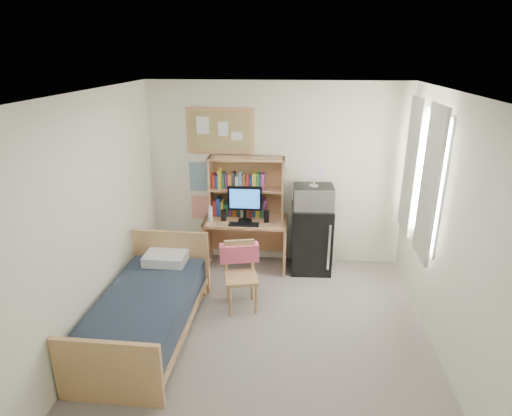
# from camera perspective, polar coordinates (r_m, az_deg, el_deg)

# --- Properties ---
(floor) EXTENTS (3.60, 4.20, 0.02)m
(floor) POSITION_cam_1_polar(r_m,az_deg,el_deg) (4.79, 1.04, -18.03)
(floor) COLOR gray
(floor) RESTS_ON ground
(ceiling) EXTENTS (3.60, 4.20, 0.02)m
(ceiling) POSITION_cam_1_polar(r_m,az_deg,el_deg) (3.78, 1.29, 14.80)
(ceiling) COLOR white
(ceiling) RESTS_ON wall_back
(wall_back) EXTENTS (3.60, 0.04, 2.60)m
(wall_back) POSITION_cam_1_polar(r_m,az_deg,el_deg) (6.09, 2.65, 4.39)
(wall_back) COLOR white
(wall_back) RESTS_ON floor
(wall_front) EXTENTS (3.60, 0.04, 2.60)m
(wall_front) POSITION_cam_1_polar(r_m,az_deg,el_deg) (2.36, -3.10, -24.40)
(wall_front) COLOR white
(wall_front) RESTS_ON floor
(wall_left) EXTENTS (0.04, 4.20, 2.60)m
(wall_left) POSITION_cam_1_polar(r_m,az_deg,el_deg) (4.60, -21.83, -2.43)
(wall_left) COLOR white
(wall_left) RESTS_ON floor
(wall_right) EXTENTS (0.04, 4.20, 2.60)m
(wall_right) POSITION_cam_1_polar(r_m,az_deg,el_deg) (4.38, 25.41, -4.09)
(wall_right) COLOR white
(wall_right) RESTS_ON floor
(window_unit) EXTENTS (0.10, 1.40, 1.70)m
(window_unit) POSITION_cam_1_polar(r_m,az_deg,el_deg) (5.35, 21.31, 4.10)
(window_unit) COLOR white
(window_unit) RESTS_ON wall_right
(curtain_left) EXTENTS (0.04, 0.55, 1.70)m
(curtain_left) POSITION_cam_1_polar(r_m,az_deg,el_deg) (4.97, 22.14, 2.84)
(curtain_left) COLOR silver
(curtain_left) RESTS_ON wall_right
(curtain_right) EXTENTS (0.04, 0.55, 1.70)m
(curtain_right) POSITION_cam_1_polar(r_m,az_deg,el_deg) (5.71, 20.01, 5.23)
(curtain_right) COLOR silver
(curtain_right) RESTS_ON wall_right
(bulletin_board) EXTENTS (0.94, 0.03, 0.64)m
(bulletin_board) POSITION_cam_1_polar(r_m,az_deg,el_deg) (6.03, -4.81, 10.21)
(bulletin_board) COLOR tan
(bulletin_board) RESTS_ON wall_back
(poster_wave) EXTENTS (0.30, 0.01, 0.42)m
(poster_wave) POSITION_cam_1_polar(r_m,az_deg,el_deg) (6.24, -7.52, 4.15)
(poster_wave) COLOR #266298
(poster_wave) RESTS_ON wall_back
(poster_japan) EXTENTS (0.28, 0.01, 0.36)m
(poster_japan) POSITION_cam_1_polar(r_m,az_deg,el_deg) (6.39, -7.33, 0.09)
(poster_japan) COLOR #E14027
(poster_japan) RESTS_ON wall_back
(desk) EXTENTS (1.17, 0.59, 0.73)m
(desk) POSITION_cam_1_polar(r_m,az_deg,el_deg) (6.16, -1.38, -4.71)
(desk) COLOR tan
(desk) RESTS_ON floor
(desk_chair) EXTENTS (0.50, 0.50, 0.83)m
(desk_chair) POSITION_cam_1_polar(r_m,az_deg,el_deg) (5.18, -1.99, -9.21)
(desk_chair) COLOR tan
(desk_chair) RESTS_ON floor
(mini_fridge) EXTENTS (0.58, 0.58, 0.94)m
(mini_fridge) POSITION_cam_1_polar(r_m,az_deg,el_deg) (6.10, 7.36, -4.06)
(mini_fridge) COLOR black
(mini_fridge) RESTS_ON floor
(bed) EXTENTS (0.96, 1.89, 0.52)m
(bed) POSITION_cam_1_polar(r_m,az_deg,el_deg) (4.92, -14.37, -13.77)
(bed) COLOR #1C2533
(bed) RESTS_ON floor
(hutch) EXTENTS (1.05, 0.28, 0.86)m
(hutch) POSITION_cam_1_polar(r_m,az_deg,el_deg) (6.01, -1.29, 2.77)
(hutch) COLOR tan
(hutch) RESTS_ON desk
(monitor) EXTENTS (0.47, 0.04, 0.50)m
(monitor) POSITION_cam_1_polar(r_m,az_deg,el_deg) (5.87, -1.50, 0.49)
(monitor) COLOR black
(monitor) RESTS_ON desk
(keyboard) EXTENTS (0.41, 0.13, 0.02)m
(keyboard) POSITION_cam_1_polar(r_m,az_deg,el_deg) (5.83, -1.63, -2.20)
(keyboard) COLOR black
(keyboard) RESTS_ON desk
(speaker_left) EXTENTS (0.07, 0.07, 0.16)m
(speaker_left) POSITION_cam_1_polar(r_m,az_deg,el_deg) (5.97, -4.34, -0.99)
(speaker_left) COLOR black
(speaker_left) RESTS_ON desk
(speaker_right) EXTENTS (0.07, 0.07, 0.17)m
(speaker_right) POSITION_cam_1_polar(r_m,az_deg,el_deg) (5.91, 1.41, -1.12)
(speaker_right) COLOR black
(speaker_right) RESTS_ON desk
(water_bottle) EXTENTS (0.07, 0.07, 0.22)m
(water_bottle) POSITION_cam_1_polar(r_m,az_deg,el_deg) (5.95, -6.12, -0.77)
(water_bottle) COLOR white
(water_bottle) RESTS_ON desk
(hoodie) EXTENTS (0.49, 0.25, 0.23)m
(hoodie) POSITION_cam_1_polar(r_m,az_deg,el_deg) (5.25, -2.27, -5.97)
(hoodie) COLOR #E25672
(hoodie) RESTS_ON desk_chair
(microwave) EXTENTS (0.55, 0.43, 0.31)m
(microwave) POSITION_cam_1_polar(r_m,az_deg,el_deg) (5.85, 7.64, 1.46)
(microwave) COLOR silver
(microwave) RESTS_ON mini_fridge
(desk_fan) EXTENTS (0.26, 0.26, 0.32)m
(desk_fan) POSITION_cam_1_polar(r_m,az_deg,el_deg) (5.76, 7.78, 4.40)
(desk_fan) COLOR white
(desk_fan) RESTS_ON microwave
(pillow) EXTENTS (0.50, 0.35, 0.12)m
(pillow) POSITION_cam_1_polar(r_m,az_deg,el_deg) (5.37, -11.97, -6.58)
(pillow) COLOR white
(pillow) RESTS_ON bed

